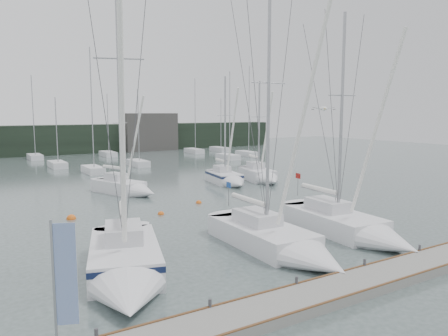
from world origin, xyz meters
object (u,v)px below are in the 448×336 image
object	(u,v)px
buoy_a	(161,214)
dock_banner	(62,283)
sailboat_near_center	(286,246)
buoy_c	(71,219)
sailboat_near_right	(357,230)
sailboat_near_left	(126,269)
sailboat_mid_c	(129,188)
sailboat_mid_e	(262,176)
sailboat_mid_d	(228,179)
buoy_b	(199,203)

from	to	relation	value
buoy_a	dock_banner	xyz separation A→B (m)	(-10.02, -16.74, 2.83)
sailboat_near_center	buoy_c	xyz separation A→B (m)	(-7.50, 13.59, -0.53)
sailboat_near_right	buoy_c	size ratio (longest dim) A/B	21.53
sailboat_near_left	sailboat_mid_c	bearing A→B (deg)	87.38
sailboat_near_left	buoy_a	distance (m)	12.65
buoy_c	dock_banner	distance (m)	19.35
sailboat_near_center	sailboat_mid_c	bearing A→B (deg)	94.77
sailboat_mid_e	dock_banner	size ratio (longest dim) A/B	2.72
sailboat_mid_c	sailboat_near_right	bearing A→B (deg)	-92.60
sailboat_near_center	sailboat_mid_d	xyz separation A→B (m)	(9.21, 20.00, 0.03)
sailboat_mid_c	dock_banner	world-z (taller)	sailboat_mid_c
sailboat_mid_e	dock_banner	xyz separation A→B (m)	(-24.90, -24.66, 2.27)
sailboat_near_right	buoy_a	size ratio (longest dim) A/B	30.44
sailboat_mid_d	sailboat_near_left	bearing A→B (deg)	-122.46
sailboat_near_left	sailboat_near_right	distance (m)	13.46
sailboat_near_right	sailboat_mid_c	bearing A→B (deg)	112.35
sailboat_near_center	dock_banner	bearing A→B (deg)	-154.97
sailboat_near_right	sailboat_mid_d	bearing A→B (deg)	83.59
sailboat_near_center	sailboat_near_right	distance (m)	5.36
buoy_b	buoy_c	size ratio (longest dim) A/B	0.72
buoy_b	dock_banner	size ratio (longest dim) A/B	0.11
sailboat_mid_e	buoy_a	size ratio (longest dim) A/B	24.55
sailboat_near_left	buoy_c	distance (m)	12.87
sailboat_near_left	sailboat_mid_e	size ratio (longest dim) A/B	1.43
dock_banner	buoy_c	bearing A→B (deg)	98.68
sailboat_near_center	sailboat_mid_e	size ratio (longest dim) A/B	1.33
sailboat_mid_d	dock_banner	distance (m)	32.76
sailboat_mid_d	sailboat_near_right	bearing A→B (deg)	-91.48
sailboat_near_center	sailboat_mid_d	bearing A→B (deg)	67.00
sailboat_near_center	dock_banner	xyz separation A→B (m)	(-11.77, -5.07, 2.31)
sailboat_mid_d	buoy_a	size ratio (longest dim) A/B	25.22
sailboat_near_left	dock_banner	world-z (taller)	sailboat_near_left
sailboat_mid_c	sailboat_mid_e	distance (m)	14.22
sailboat_mid_e	sailboat_near_left	bearing A→B (deg)	-125.29
sailboat_near_right	sailboat_near_center	bearing A→B (deg)	-173.95
sailboat_near_right	sailboat_mid_e	distance (m)	20.95
buoy_b	sailboat_mid_d	bearing A→B (deg)	42.94
sailboat_mid_c	buoy_b	world-z (taller)	sailboat_mid_c
sailboat_near_center	buoy_c	distance (m)	15.53
sailboat_near_right	buoy_b	world-z (taller)	sailboat_near_right
dock_banner	buoy_a	bearing A→B (deg)	80.66
sailboat_near_left	buoy_c	world-z (taller)	sailboat_near_left
sailboat_mid_c	sailboat_near_left	bearing A→B (deg)	-130.24
sailboat_mid_d	dock_banner	size ratio (longest dim) A/B	2.80
sailboat_mid_e	buoy_c	size ratio (longest dim) A/B	17.36
buoy_c	sailboat_mid_e	bearing A→B (deg)	16.23
sailboat_mid_e	buoy_c	bearing A→B (deg)	-150.66
sailboat_near_left	sailboat_near_center	world-z (taller)	sailboat_near_left
sailboat_near_center	sailboat_mid_d	distance (m)	22.01
sailboat_near_left	dock_banner	xyz separation A→B (m)	(-3.67, -5.82, 2.20)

